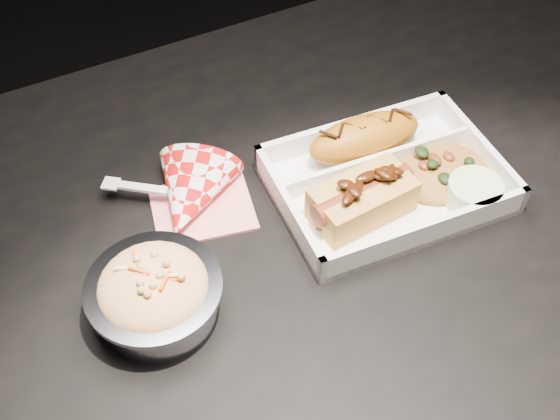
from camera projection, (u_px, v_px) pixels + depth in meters
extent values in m
cube|color=black|center=(319.00, 246.00, 0.77)|extent=(1.20, 0.80, 0.03)
cylinder|color=black|center=(462.00, 140.00, 1.42)|extent=(0.05, 0.05, 0.72)
cube|color=silver|center=(385.00, 188.00, 0.80)|extent=(0.26, 0.20, 0.01)
cube|color=silver|center=(352.00, 131.00, 0.84)|extent=(0.25, 0.03, 0.04)
cube|color=silver|center=(426.00, 234.00, 0.74)|extent=(0.25, 0.03, 0.04)
cube|color=silver|center=(288.00, 211.00, 0.76)|extent=(0.02, 0.18, 0.04)
cube|color=silver|center=(478.00, 150.00, 0.82)|extent=(0.02, 0.18, 0.04)
cube|color=silver|center=(376.00, 166.00, 0.80)|extent=(0.23, 0.02, 0.03)
ellipsoid|color=#A55F10|center=(365.00, 138.00, 0.81)|extent=(0.14, 0.07, 0.05)
cube|color=#BC8D40|center=(372.00, 210.00, 0.74)|extent=(0.11, 0.03, 0.04)
cube|color=#BC8D40|center=(353.00, 190.00, 0.76)|extent=(0.11, 0.03, 0.04)
cylinder|color=maroon|center=(363.00, 195.00, 0.75)|extent=(0.12, 0.03, 0.03)
ellipsoid|color=#A76E30|center=(442.00, 166.00, 0.79)|extent=(0.12, 0.10, 0.03)
cylinder|color=beige|center=(474.00, 194.00, 0.77)|extent=(0.06, 0.06, 0.03)
cylinder|color=silver|center=(156.00, 299.00, 0.68)|extent=(0.12, 0.12, 0.04)
cylinder|color=silver|center=(153.00, 287.00, 0.66)|extent=(0.13, 0.13, 0.01)
ellipsoid|color=beige|center=(153.00, 287.00, 0.66)|extent=(0.11, 0.11, 0.04)
cube|color=red|center=(203.00, 208.00, 0.78)|extent=(0.13, 0.11, 0.00)
cone|color=red|center=(189.00, 196.00, 0.77)|extent=(0.15, 0.15, 0.10)
cube|color=white|center=(141.00, 188.00, 0.78)|extent=(0.05, 0.04, 0.00)
cube|color=white|center=(111.00, 184.00, 0.78)|extent=(0.03, 0.03, 0.00)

